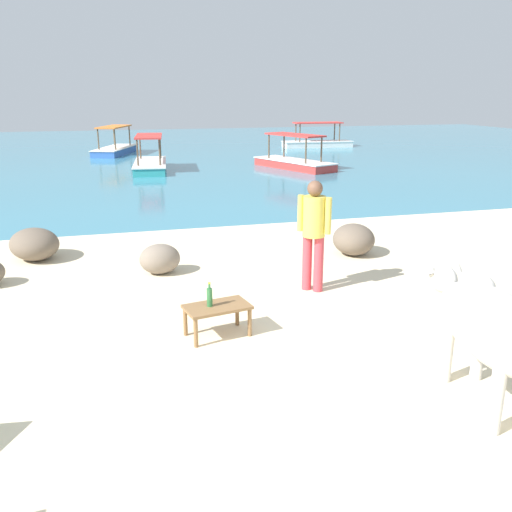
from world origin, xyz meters
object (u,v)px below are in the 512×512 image
Objects in this scene: cow at (489,325)px; boat_red at (294,161)px; boat_white at (317,142)px; low_bench_table at (217,310)px; person_standing at (314,228)px; bottle at (210,297)px; boat_teal at (150,163)px; boat_blue at (115,148)px.

boat_red is (3.77, 16.29, -0.53)m from cow.
low_bench_table is at bearing -110.91° from boat_white.
person_standing is 0.42× the size of boat_red.
bottle is (-0.09, 0.00, 0.18)m from low_bench_table.
boat_teal is 6.20m from boat_blue.
person_standing reaches higher than boat_white.
person_standing is 20.15m from boat_blue.
person_standing is at bearing -108.26° from boat_white.
boat_blue reaches higher than low_bench_table.
boat_red is 8.62m from boat_white.
boat_red is 1.02× the size of boat_teal.
boat_white is (8.16, 20.67, -0.70)m from person_standing.
boat_blue reaches higher than cow.
boat_white reaches higher than bottle.
boat_teal is at bearing 47.93° from person_standing.
cow is at bearing 26.80° from boat_blue.
boat_teal reaches higher than cow.
person_standing is 13.70m from boat_red.
boat_white is (7.71, 23.95, -0.53)m from cow.
boat_white is at bearing 54.88° from low_bench_table.
boat_teal reaches higher than bottle.
cow is 17.26m from boat_teal.
low_bench_table is 0.51× the size of person_standing.
bottle is 0.08× the size of boat_white.
cow is at bearing -128.97° from person_standing.
cow is 0.56× the size of boat_teal.
boat_blue reaches higher than bottle.
bottle is 0.08× the size of boat_teal.
boat_red is at bearing 25.22° from person_standing.
boat_teal reaches higher than low_bench_table.
boat_red is 1.00× the size of boat_blue.
boat_blue is at bearing 14.34° from cow.
boat_teal is (-1.61, 17.18, -0.53)m from cow.
person_standing is 0.42× the size of boat_blue.
boat_red is (5.88, 14.21, -0.07)m from low_bench_table.
cow is 0.55× the size of boat_blue.
low_bench_table is 0.20m from bottle.
bottle is (-2.20, 2.08, -0.27)m from cow.
person_standing is (1.66, 1.20, 0.62)m from low_bench_table.
person_standing is at bearing 15.56° from cow.
boat_teal is at bearing 77.13° from low_bench_table.
bottle is 21.21m from boat_blue.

